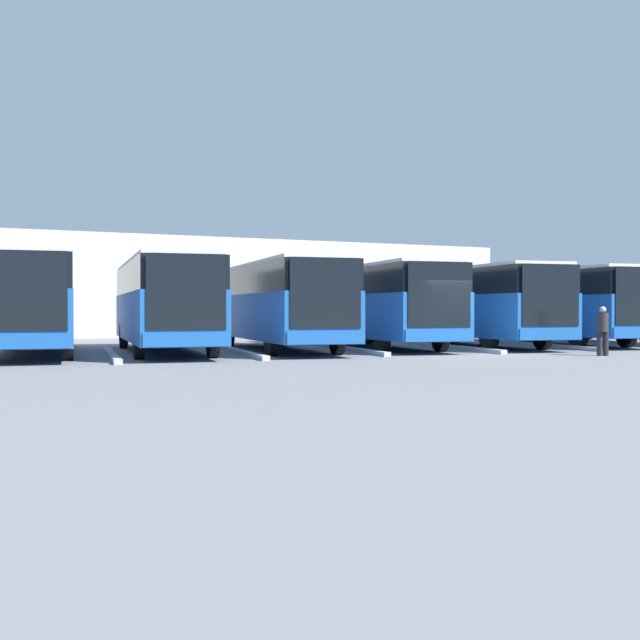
{
  "coord_description": "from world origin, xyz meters",
  "views": [
    {
      "loc": [
        15.75,
        22.17,
        1.52
      ],
      "look_at": [
        2.45,
        -5.91,
        1.13
      ],
      "focal_mm": 45.0,
      "sensor_mm": 36.0,
      "label": 1
    }
  ],
  "objects_px": {
    "bus_1": "(550,303)",
    "bus_5": "(163,302)",
    "bus_0": "(616,304)",
    "bus_4": "(278,302)",
    "bus_3": "(375,303)",
    "bus_6": "(33,301)",
    "bus_2": "(470,303)",
    "pedestrian": "(603,329)"
  },
  "relations": [
    {
      "from": "bus_1",
      "to": "pedestrian",
      "type": "bearing_deg",
      "value": 67.27
    },
    {
      "from": "bus_0",
      "to": "bus_2",
      "type": "bearing_deg",
      "value": 10.64
    },
    {
      "from": "bus_3",
      "to": "bus_6",
      "type": "xyz_separation_m",
      "value": [
        12.93,
        -0.53,
        0.0
      ]
    },
    {
      "from": "bus_2",
      "to": "bus_4",
      "type": "bearing_deg",
      "value": 6.63
    },
    {
      "from": "bus_0",
      "to": "bus_6",
      "type": "distance_m",
      "value": 25.87
    },
    {
      "from": "bus_3",
      "to": "bus_6",
      "type": "bearing_deg",
      "value": 5.62
    },
    {
      "from": "bus_6",
      "to": "bus_2",
      "type": "bearing_deg",
      "value": -175.33
    },
    {
      "from": "bus_3",
      "to": "bus_4",
      "type": "distance_m",
      "value": 4.32
    },
    {
      "from": "bus_0",
      "to": "bus_6",
      "type": "xyz_separation_m",
      "value": [
        25.87,
        -0.6,
        0.0
      ]
    },
    {
      "from": "bus_1",
      "to": "bus_6",
      "type": "distance_m",
      "value": 21.58
    },
    {
      "from": "bus_1",
      "to": "bus_6",
      "type": "bearing_deg",
      "value": 5.3
    },
    {
      "from": "bus_2",
      "to": "bus_5",
      "type": "height_order",
      "value": "same"
    },
    {
      "from": "bus_3",
      "to": "bus_2",
      "type": "bearing_deg",
      "value": -178.17
    },
    {
      "from": "bus_1",
      "to": "pedestrian",
      "type": "height_order",
      "value": "bus_1"
    },
    {
      "from": "bus_0",
      "to": "pedestrian",
      "type": "bearing_deg",
      "value": 50.43
    },
    {
      "from": "bus_0",
      "to": "bus_2",
      "type": "height_order",
      "value": "same"
    },
    {
      "from": "bus_5",
      "to": "bus_6",
      "type": "bearing_deg",
      "value": -0.26
    },
    {
      "from": "bus_1",
      "to": "bus_3",
      "type": "bearing_deg",
      "value": 4.81
    },
    {
      "from": "bus_3",
      "to": "bus_4",
      "type": "relative_size",
      "value": 1.0
    },
    {
      "from": "bus_1",
      "to": "bus_4",
      "type": "bearing_deg",
      "value": 7.02
    },
    {
      "from": "bus_3",
      "to": "pedestrian",
      "type": "relative_size",
      "value": 7.4
    },
    {
      "from": "bus_5",
      "to": "bus_6",
      "type": "xyz_separation_m",
      "value": [
        4.31,
        -0.62,
        0.0
      ]
    },
    {
      "from": "pedestrian",
      "to": "bus_0",
      "type": "bearing_deg",
      "value": -108.49
    },
    {
      "from": "bus_6",
      "to": "bus_1",
      "type": "bearing_deg",
      "value": -174.7
    },
    {
      "from": "bus_1",
      "to": "bus_4",
      "type": "xyz_separation_m",
      "value": [
        12.93,
        -0.22,
        0.0
      ]
    },
    {
      "from": "bus_0",
      "to": "bus_3",
      "type": "bearing_deg",
      "value": 7.69
    },
    {
      "from": "bus_0",
      "to": "bus_1",
      "type": "bearing_deg",
      "value": 13.46
    },
    {
      "from": "bus_0",
      "to": "bus_1",
      "type": "distance_m",
      "value": 4.33
    },
    {
      "from": "bus_3",
      "to": "pedestrian",
      "type": "bearing_deg",
      "value": 124.13
    },
    {
      "from": "bus_0",
      "to": "bus_4",
      "type": "distance_m",
      "value": 17.24
    },
    {
      "from": "bus_1",
      "to": "bus_2",
      "type": "relative_size",
      "value": 1.0
    },
    {
      "from": "bus_0",
      "to": "bus_5",
      "type": "relative_size",
      "value": 1.0
    },
    {
      "from": "bus_1",
      "to": "bus_5",
      "type": "bearing_deg",
      "value": 6.7
    },
    {
      "from": "bus_2",
      "to": "bus_6",
      "type": "distance_m",
      "value": 17.27
    },
    {
      "from": "bus_0",
      "to": "bus_4",
      "type": "relative_size",
      "value": 1.0
    },
    {
      "from": "bus_4",
      "to": "bus_5",
      "type": "relative_size",
      "value": 1.0
    },
    {
      "from": "bus_1",
      "to": "pedestrian",
      "type": "xyz_separation_m",
      "value": [
        4.59,
        7.73,
        -0.94
      ]
    },
    {
      "from": "bus_2",
      "to": "pedestrian",
      "type": "relative_size",
      "value": 7.4
    },
    {
      "from": "bus_1",
      "to": "bus_4",
      "type": "distance_m",
      "value": 12.93
    },
    {
      "from": "bus_2",
      "to": "bus_6",
      "type": "relative_size",
      "value": 1.0
    },
    {
      "from": "bus_3",
      "to": "bus_1",
      "type": "bearing_deg",
      "value": -175.19
    },
    {
      "from": "bus_0",
      "to": "bus_2",
      "type": "distance_m",
      "value": 8.63
    }
  ]
}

